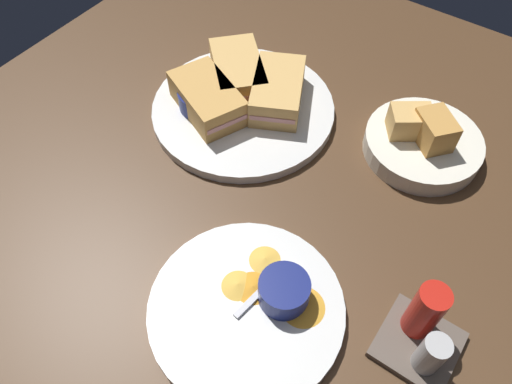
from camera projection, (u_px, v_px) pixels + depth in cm
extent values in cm
cube|color=#4C331E|center=(274.00, 190.00, 73.24)|extent=(110.00, 110.00, 3.00)
cylinder|color=silver|center=(243.00, 109.00, 80.14)|extent=(29.67, 29.67, 1.60)
cube|color=tan|center=(278.00, 91.00, 78.10)|extent=(15.02, 12.55, 4.80)
cube|color=#DB938E|center=(278.00, 91.00, 78.10)|extent=(14.98, 12.12, 0.80)
cube|color=tan|center=(238.00, 72.00, 80.85)|extent=(14.48, 14.64, 4.80)
cube|color=#DB938E|center=(238.00, 72.00, 80.85)|extent=(14.22, 14.41, 0.80)
cube|color=tan|center=(207.00, 99.00, 77.03)|extent=(12.19, 14.96, 4.80)
cube|color=#DB938E|center=(207.00, 99.00, 77.03)|extent=(11.74, 14.95, 0.80)
cylinder|color=navy|center=(201.00, 98.00, 78.13)|extent=(7.34, 7.34, 3.35)
cylinder|color=black|center=(200.00, 92.00, 77.11)|extent=(6.02, 6.02, 0.60)
cube|color=silver|center=(263.00, 100.00, 79.95)|extent=(4.24, 4.65, 0.40)
ellipsoid|color=silver|center=(229.00, 102.00, 79.46)|extent=(3.77, 3.85, 0.80)
cylinder|color=silver|center=(246.00, 309.00, 59.69)|extent=(24.03, 24.03, 1.60)
cylinder|color=navy|center=(284.00, 291.00, 58.35)|extent=(6.26, 6.26, 3.52)
cylinder|color=olive|center=(285.00, 286.00, 57.26)|extent=(5.14, 5.14, 0.60)
cube|color=silver|center=(251.00, 301.00, 59.21)|extent=(5.56, 1.61, 0.40)
ellipsoid|color=silver|center=(281.00, 271.00, 61.45)|extent=(3.49, 2.65, 0.80)
cone|color=gold|center=(238.00, 285.00, 60.42)|extent=(5.91, 5.91, 0.60)
cone|color=gold|center=(265.00, 259.00, 62.53)|extent=(4.26, 4.26, 0.60)
cone|color=gold|center=(303.00, 306.00, 58.76)|extent=(7.72, 7.72, 0.60)
cone|color=orange|center=(253.00, 287.00, 60.23)|extent=(6.44, 6.44, 0.60)
cone|color=orange|center=(286.00, 301.00, 59.11)|extent=(5.46, 5.46, 0.60)
cylinder|color=silver|center=(422.00, 145.00, 74.64)|extent=(17.69, 17.69, 3.00)
cube|color=#C68C42|center=(434.00, 130.00, 71.16)|extent=(7.24, 7.42, 4.69)
cube|color=tan|center=(410.00, 122.00, 72.59)|extent=(7.05, 7.44, 4.12)
cube|color=brown|center=(417.00, 344.00, 57.42)|extent=(9.00, 9.00, 1.00)
cylinder|color=red|center=(425.00, 311.00, 54.87)|extent=(3.60, 3.60, 8.50)
cylinder|color=#B2B2B2|center=(431.00, 354.00, 53.25)|extent=(3.00, 3.00, 6.00)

